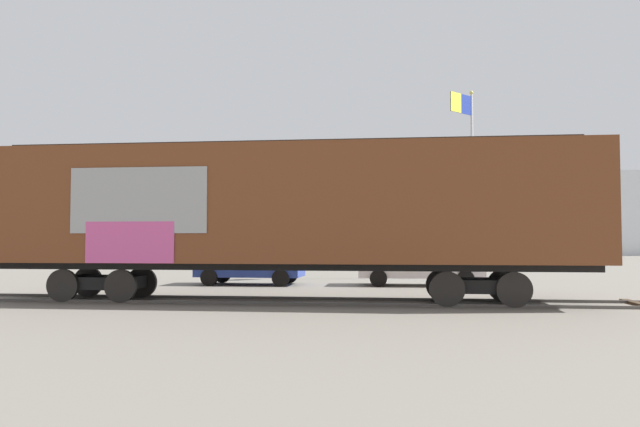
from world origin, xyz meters
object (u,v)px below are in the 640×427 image
(freight_car, at_px, (283,208))
(parked_car_blue, at_px, (250,263))
(parked_car_white, at_px, (420,263))
(flagpole, at_px, (468,155))

(freight_car, height_order, parked_car_blue, freight_car)
(parked_car_blue, relative_size, parked_car_white, 0.88)
(parked_car_white, bearing_deg, freight_car, -127.15)
(freight_car, relative_size, flagpole, 2.02)
(flagpole, xyz_separation_m, parked_car_white, (-2.72, -4.04, -4.69))
(parked_car_white, bearing_deg, parked_car_blue, 178.08)
(parked_car_white, bearing_deg, flagpole, 56.07)
(freight_car, height_order, flagpole, flagpole)
(flagpole, xyz_separation_m, parked_car_blue, (-9.26, -3.82, -4.69))
(freight_car, relative_size, parked_car_blue, 4.12)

